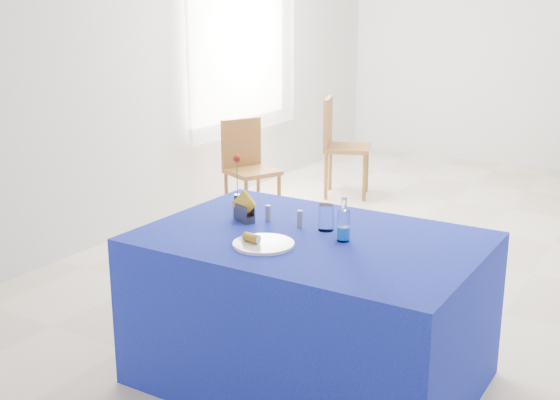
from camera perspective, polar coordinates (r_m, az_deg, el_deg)
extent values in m
plane|color=beige|center=(5.39, 14.01, -4.74)|extent=(7.00, 7.00, 0.00)
plane|color=silver|center=(2.03, -15.03, 2.86)|extent=(5.00, 0.00, 5.00)
plane|color=silver|center=(6.27, -7.78, 11.53)|extent=(0.00, 7.00, 7.00)
cube|color=white|center=(6.89, -3.33, 13.24)|extent=(0.04, 1.50, 1.60)
cube|color=white|center=(6.85, -2.84, 13.24)|extent=(0.04, 1.75, 1.85)
cylinder|color=white|center=(3.23, -1.35, -3.61)|extent=(0.28, 0.28, 0.01)
cylinder|color=white|center=(3.44, 3.76, -1.43)|extent=(0.08, 0.08, 0.13)
cylinder|color=slate|center=(3.57, -0.98, -1.10)|extent=(0.03, 0.03, 0.08)
cylinder|color=slate|center=(3.49, 1.62, -1.53)|extent=(0.03, 0.03, 0.08)
cube|color=#0F1B91|center=(3.51, 2.50, -8.81)|extent=(1.60, 1.10, 0.76)
cylinder|color=white|center=(3.28, 5.19, -2.09)|extent=(0.06, 0.06, 0.15)
cylinder|color=blue|center=(3.29, 5.18, -2.67)|extent=(0.06, 0.06, 0.06)
cylinder|color=white|center=(3.26, 5.23, -0.41)|extent=(0.03, 0.03, 0.05)
cylinder|color=silver|center=(3.25, 5.25, 0.14)|extent=(0.03, 0.03, 0.01)
cube|color=#38383D|center=(3.59, -2.93, -1.45)|extent=(0.14, 0.10, 0.03)
cube|color=#3B3B40|center=(3.57, -3.27, -1.10)|extent=(0.11, 0.05, 0.09)
cube|color=#37373C|center=(3.60, -2.60, -0.97)|extent=(0.11, 0.05, 0.09)
cube|color=yellow|center=(3.57, -2.94, -0.34)|extent=(0.15, 0.02, 0.15)
cylinder|color=#222327|center=(3.84, -3.47, -0.06)|extent=(0.04, 0.04, 0.07)
cylinder|color=#1B6018|center=(3.81, -3.50, 1.60)|extent=(0.01, 0.01, 0.22)
sphere|color=#B41C0C|center=(3.78, -3.53, 3.40)|extent=(0.04, 0.04, 0.04)
cylinder|color=olive|center=(5.91, -2.75, -0.33)|extent=(0.03, 0.03, 0.42)
cylinder|color=olive|center=(6.09, -0.07, 0.16)|extent=(0.03, 0.03, 0.42)
cylinder|color=olive|center=(6.19, -4.38, 0.37)|extent=(0.03, 0.03, 0.42)
cylinder|color=olive|center=(6.36, -1.78, 0.82)|extent=(0.03, 0.03, 0.42)
cube|color=olive|center=(6.08, -2.27, 2.30)|extent=(0.52, 0.52, 0.04)
cube|color=olive|center=(6.18, -3.17, 4.66)|extent=(0.19, 0.37, 0.43)
cylinder|color=olive|center=(6.75, 6.87, 1.79)|extent=(0.04, 0.04, 0.46)
cylinder|color=olive|center=(7.11, 7.06, 2.49)|extent=(0.04, 0.04, 0.46)
cylinder|color=olive|center=(6.79, 3.75, 1.94)|extent=(0.04, 0.04, 0.46)
cylinder|color=olive|center=(7.14, 4.10, 2.62)|extent=(0.04, 0.04, 0.46)
cube|color=olive|center=(6.89, 5.50, 4.22)|extent=(0.56, 0.56, 0.04)
cube|color=olive|center=(6.87, 3.92, 6.34)|extent=(0.19, 0.42, 0.47)
cylinder|color=gold|center=(3.23, -2.32, -3.10)|extent=(0.08, 0.05, 0.04)
cylinder|color=beige|center=(3.20, -1.78, -3.24)|extent=(0.01, 0.03, 0.03)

